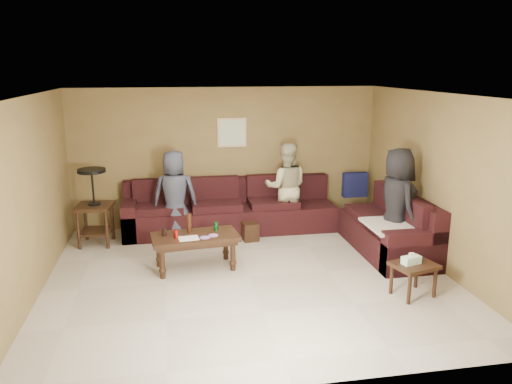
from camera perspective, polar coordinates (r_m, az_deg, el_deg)
room at (r=6.56m, az=-0.86°, el=3.72°), size 5.60×5.50×2.50m
sectional_sofa at (r=8.49m, az=2.97°, el=-3.16°), size 4.65×2.90×0.97m
coffee_table at (r=7.24m, az=-7.00°, el=-5.47°), size 1.29×0.75×0.79m
end_table_left at (r=8.50m, az=-18.00°, el=-1.46°), size 0.61×0.61×1.27m
side_table_right at (r=6.68m, az=17.56°, el=-8.24°), size 0.63×0.56×0.58m
waste_bin at (r=8.41m, az=-0.66°, el=-4.54°), size 0.28×0.28×0.31m
wall_art at (r=8.99m, az=-2.77°, el=6.80°), size 0.52×0.04×0.52m
person_left at (r=8.44m, az=-9.25°, el=-0.38°), size 0.78×0.54×1.52m
person_middle at (r=8.80m, az=3.47°, el=0.56°), size 0.87×0.75×1.57m
person_right at (r=7.80m, az=15.79°, el=-1.28°), size 0.61×0.87×1.69m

